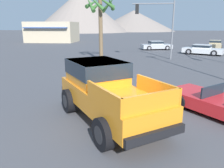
# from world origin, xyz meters

# --- Properties ---
(ground_plane) EXTENTS (320.00, 320.00, 0.00)m
(ground_plane) POSITION_xyz_m (0.00, 0.00, 0.00)
(ground_plane) COLOR #4C4C51
(orange_pickup_truck) EXTENTS (4.43, 5.31, 2.03)m
(orange_pickup_truck) POSITION_xyz_m (-0.45, 0.13, 1.14)
(orange_pickup_truck) COLOR orange
(orange_pickup_truck) RESTS_ON ground_plane
(red_convertible_car) EXTENTS (4.12, 4.49, 1.07)m
(red_convertible_car) POSITION_xyz_m (3.94, 0.77, 0.41)
(red_convertible_car) COLOR red
(red_convertible_car) RESTS_ON ground_plane
(parked_car_tan) EXTENTS (3.09, 4.74, 1.21)m
(parked_car_tan) POSITION_xyz_m (12.57, 27.42, 0.61)
(parked_car_tan) COLOR tan
(parked_car_tan) RESTS_ON ground_plane
(parked_car_silver) EXTENTS (4.48, 2.68, 1.21)m
(parked_car_silver) POSITION_xyz_m (3.59, 24.46, 0.62)
(parked_car_silver) COLOR #B7BABF
(parked_car_silver) RESTS_ON ground_plane
(parked_car_white) EXTENTS (4.76, 3.67, 1.15)m
(parked_car_white) POSITION_xyz_m (8.52, 19.51, 0.59)
(parked_car_white) COLOR white
(parked_car_white) RESTS_ON ground_plane
(traffic_light_main) EXTENTS (4.07, 0.38, 5.58)m
(traffic_light_main) POSITION_xyz_m (2.66, 15.25, 3.92)
(traffic_light_main) COLOR slate
(traffic_light_main) RESTS_ON ground_plane
(palm_tree_short) EXTENTS (2.92, 2.89, 5.94)m
(palm_tree_short) POSITION_xyz_m (-2.59, 13.25, 4.48)
(palm_tree_short) COLOR brown
(palm_tree_short) RESTS_ON ground_plane
(storefront_building) EXTENTS (9.54, 7.78, 4.06)m
(storefront_building) POSITION_xyz_m (-16.52, 37.92, 2.03)
(storefront_building) COLOR beige
(storefront_building) RESTS_ON ground_plane
(distant_mountain_range) EXTENTS (141.98, 73.35, 21.04)m
(distant_mountain_range) POSITION_xyz_m (-5.90, 119.02, 8.38)
(distant_mountain_range) COLOR gray
(distant_mountain_range) RESTS_ON ground_plane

